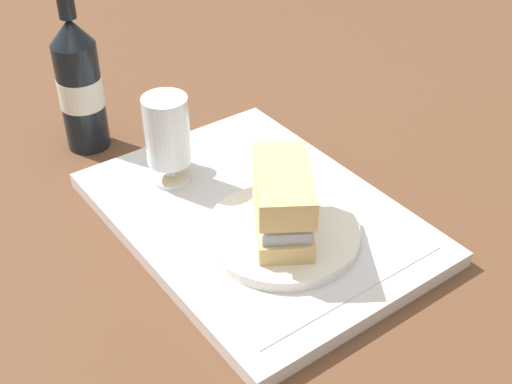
# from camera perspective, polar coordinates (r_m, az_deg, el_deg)

# --- Properties ---
(ground_plane) EXTENTS (3.00, 3.00, 0.00)m
(ground_plane) POSITION_cam_1_polar(r_m,az_deg,el_deg) (0.88, 0.00, -2.63)
(ground_plane) COLOR brown
(tray) EXTENTS (0.44, 0.32, 0.02)m
(tray) POSITION_cam_1_polar(r_m,az_deg,el_deg) (0.87, 0.00, -2.12)
(tray) COLOR silver
(tray) RESTS_ON ground_plane
(placemat) EXTENTS (0.38, 0.27, 0.00)m
(placemat) POSITION_cam_1_polar(r_m,az_deg,el_deg) (0.87, 0.00, -1.57)
(placemat) COLOR silver
(placemat) RESTS_ON tray
(plate) EXTENTS (0.19, 0.19, 0.01)m
(plate) POSITION_cam_1_polar(r_m,az_deg,el_deg) (0.82, 2.20, -3.52)
(plate) COLOR silver
(plate) RESTS_ON placemat
(sandwich) EXTENTS (0.14, 0.12, 0.08)m
(sandwich) POSITION_cam_1_polar(r_m,az_deg,el_deg) (0.79, 2.26, -0.58)
(sandwich) COLOR tan
(sandwich) RESTS_ON plate
(beer_glass) EXTENTS (0.06, 0.06, 0.12)m
(beer_glass) POSITION_cam_1_polar(r_m,az_deg,el_deg) (0.89, -7.51, 4.69)
(beer_glass) COLOR silver
(beer_glass) RESTS_ON placemat
(napkin_folded) EXTENTS (0.09, 0.07, 0.01)m
(napkin_folded) POSITION_cam_1_polar(r_m,az_deg,el_deg) (0.94, 0.99, 1.95)
(napkin_folded) COLOR white
(napkin_folded) RESTS_ON placemat
(beer_bottle) EXTENTS (0.07, 0.07, 0.27)m
(beer_bottle) POSITION_cam_1_polar(r_m,az_deg,el_deg) (1.02, -14.74, 8.91)
(beer_bottle) COLOR black
(beer_bottle) RESTS_ON ground_plane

